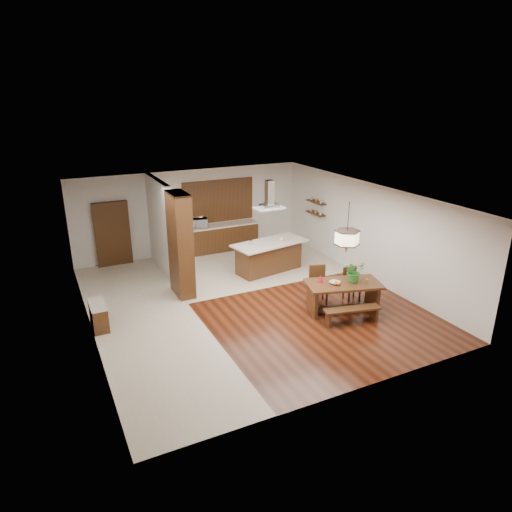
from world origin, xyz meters
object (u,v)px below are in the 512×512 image
pendant_lantern (348,228)px  fruit_bowl (334,283)px  foliage_plant (354,271)px  microwave (199,223)px  hallway_console (99,316)px  kitchen_island (269,256)px  island_cup (281,239)px  dining_table (343,290)px  dining_chair_left (319,285)px  dining_bench (352,315)px  range_hood (270,195)px  dining_chair_right (352,284)px

pendant_lantern → fruit_bowl: 1.45m
pendant_lantern → foliage_plant: (0.28, -0.03, -1.18)m
pendant_lantern → microwave: size_ratio=2.33×
fruit_bowl → microwave: bearing=105.2°
hallway_console → foliage_plant: 6.41m
kitchen_island → hallway_console: bearing=-174.8°
island_cup → microwave: size_ratio=0.24×
hallway_console → dining_table: size_ratio=0.43×
dining_chair_left → dining_bench: bearing=-68.3°
dining_bench → dining_table: bearing=73.7°
kitchen_island → island_cup: 0.66m
hallway_console → microwave: size_ratio=1.57×
hallway_console → range_hood: 5.97m
kitchen_island → island_cup: island_cup is taller
hallway_console → foliage_plant: (6.08, -1.87, 0.75)m
hallway_console → dining_bench: 6.14m
range_hood → fruit_bowl: bearing=-86.9°
island_cup → microwave: bearing=123.6°
dining_chair_left → island_cup: bearing=102.0°
dining_chair_left → range_hood: range_hood is taller
kitchen_island → dining_chair_left: bearing=-97.0°
dining_chair_left → kitchen_island: dining_chair_left is taller
hallway_console → kitchen_island: size_ratio=0.35×
island_cup → dining_bench: bearing=-92.1°
dining_chair_right → island_cup: bearing=112.4°
dining_bench → dining_chair_right: size_ratio=1.56×
foliage_plant → kitchen_island: (-0.71, 3.33, -0.56)m
dining_chair_left → range_hood: 3.27m
dining_chair_right → island_cup: size_ratio=6.70×
dining_chair_left → dining_chair_right: (0.90, -0.26, -0.05)m
range_hood → island_cup: 1.49m
dining_chair_left → microwave: microwave is taller
pendant_lantern → fruit_bowl: size_ratio=5.05×
dining_chair_right → microwave: size_ratio=1.62×
dining_bench → range_hood: 4.56m
pendant_lantern → kitchen_island: size_ratio=0.52×
pendant_lantern → microwave: 6.24m
dining_bench → range_hood: bearing=93.4°
dining_chair_left → kitchen_island: bearing=110.4°
dining_chair_right → fruit_bowl: dining_chair_right is taller
foliage_plant → kitchen_island: foliage_plant is taller
dining_table → microwave: (-1.82, 5.86, 0.53)m
dining_table → microwave: 6.15m
pendant_lantern → range_hood: bearing=97.4°
dining_chair_left → fruit_bowl: size_ratio=3.91×
dining_bench → pendant_lantern: size_ratio=1.08×
hallway_console → dining_chair_right: 6.57m
hallway_console → island_cup: (5.75, 1.36, 0.71)m
dining_bench → microwave: (-1.63, 6.51, 0.91)m
dining_table → microwave: bearing=107.3°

